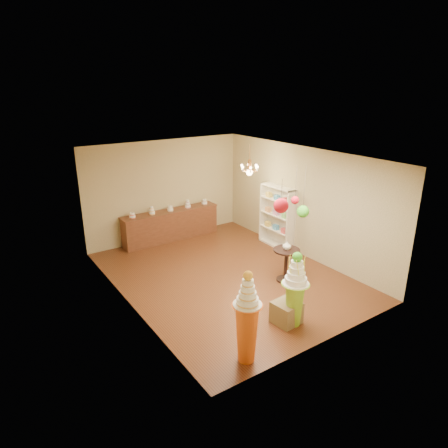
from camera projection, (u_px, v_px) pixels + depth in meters
floor at (226, 275)px, 9.98m from camera, size 6.50×6.50×0.00m
ceiling at (226, 156)px, 8.98m from camera, size 6.50×6.50×0.00m
wall_back at (165, 190)px, 12.01m from camera, size 5.00×0.04×3.00m
wall_front at (331, 269)px, 6.94m from camera, size 5.00×0.04×3.00m
wall_left at (125, 241)px, 8.16m from camera, size 0.04×6.50×3.00m
wall_right at (302, 202)px, 10.80m from camera, size 0.04×6.50×3.00m
pedestal_green at (295, 294)px, 7.75m from camera, size 0.55×0.55×1.56m
pedestal_orange at (247, 326)px, 6.72m from camera, size 0.57×0.57×1.71m
burlap_riser at (286, 313)px, 7.96m from camera, size 0.54×0.54×0.45m
sideboard at (171, 225)px, 12.14m from camera, size 3.04×0.54×1.16m
shelving_unit at (277, 216)px, 11.54m from camera, size 0.33×1.20×1.80m
round_table at (286, 260)px, 9.56m from camera, size 0.84×0.84×0.82m
vase at (287, 245)px, 9.43m from camera, size 0.21×0.21×0.20m
pom_red_left at (281, 206)px, 7.01m from camera, size 0.27×0.27×0.62m
pom_green_mid at (303, 211)px, 8.36m from camera, size 0.26×0.26×1.13m
pom_red_right at (295, 200)px, 8.16m from camera, size 0.17×0.17×0.80m
chandelier at (249, 170)px, 10.84m from camera, size 0.54×0.54×0.85m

